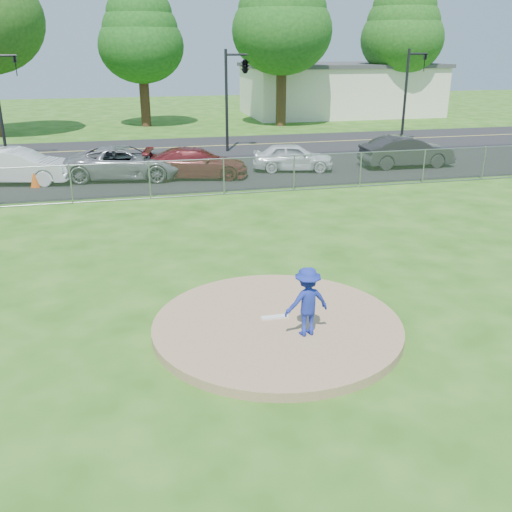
{
  "coord_description": "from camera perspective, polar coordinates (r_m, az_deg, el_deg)",
  "views": [
    {
      "loc": [
        -2.98,
        -10.67,
        5.85
      ],
      "look_at": [
        0.0,
        2.0,
        1.0
      ],
      "focal_mm": 40.0,
      "sensor_mm": 36.0,
      "label": 1
    }
  ],
  "objects": [
    {
      "name": "parked_car_darkred",
      "position": [
        26.82,
        -5.97,
        9.25
      ],
      "size": [
        5.01,
        2.79,
        1.37
      ],
      "primitive_type": "imported",
      "rotation": [
        0.0,
        0.0,
        1.38
      ],
      "color": "#5C171A",
      "rests_on": "parking_lot"
    },
    {
      "name": "chain_link_fence",
      "position": [
        23.43,
        -5.67,
        7.77
      ],
      "size": [
        40.0,
        0.06,
        1.5
      ],
      "primitive_type": "cube",
      "color": "gray",
      "rests_on": "ground"
    },
    {
      "name": "pitchers_mound",
      "position": [
        12.48,
        2.12,
        -7.01
      ],
      "size": [
        5.4,
        5.4,
        0.2
      ],
      "primitive_type": "cylinder",
      "color": "#9A7854",
      "rests_on": "ground"
    },
    {
      "name": "street",
      "position": [
        35.29,
        -8.36,
        10.69
      ],
      "size": [
        60.0,
        7.0,
        0.01
      ],
      "primitive_type": "cube",
      "color": "black",
      "rests_on": "ground"
    },
    {
      "name": "pitching_rubber",
      "position": [
        12.6,
        1.89,
        -6.12
      ],
      "size": [
        0.6,
        0.15,
        0.04
      ],
      "primitive_type": "cube",
      "color": "white",
      "rests_on": "pitchers_mound"
    },
    {
      "name": "parked_car_charcoal",
      "position": [
        30.14,
        14.83,
        10.08
      ],
      "size": [
        4.65,
        1.67,
        1.53
      ],
      "primitive_type": "imported",
      "rotation": [
        0.0,
        0.0,
        1.56
      ],
      "color": "#242426",
      "rests_on": "parking_lot"
    },
    {
      "name": "tree_far_right",
      "position": [
        51.14,
        14.46,
        21.21
      ],
      "size": [
        6.72,
        6.72,
        10.74
      ],
      "color": "#3C2516",
      "rests_on": "ground"
    },
    {
      "name": "parking_lot",
      "position": [
        27.95,
        -6.9,
        8.22
      ],
      "size": [
        50.0,
        8.0,
        0.01
      ],
      "primitive_type": "cube",
      "color": "black",
      "rests_on": "ground"
    },
    {
      "name": "ground",
      "position": [
        21.69,
        -4.87,
        4.72
      ],
      "size": [
        120.0,
        120.0,
        0.0
      ],
      "primitive_type": "plane",
      "color": "#245612",
      "rests_on": "ground"
    },
    {
      "name": "pitcher",
      "position": [
        11.67,
        5.13,
        -4.57
      ],
      "size": [
        1.02,
        0.67,
        1.47
      ],
      "primitive_type": "imported",
      "rotation": [
        0.0,
        0.0,
        3.28
      ],
      "color": "#1B2A97",
      "rests_on": "pitchers_mound"
    },
    {
      "name": "traffic_signal_center",
      "position": [
        33.42,
        -1.3,
        18.31
      ],
      "size": [
        1.42,
        2.48,
        5.6
      ],
      "color": "black",
      "rests_on": "ground"
    },
    {
      "name": "tree_right",
      "position": [
        44.36,
        2.64,
        22.75
      ],
      "size": [
        7.28,
        7.28,
        11.63
      ],
      "color": "#382514",
      "rests_on": "ground"
    },
    {
      "name": "commercial_building",
      "position": [
        52.37,
        8.37,
        16.2
      ],
      "size": [
        16.4,
        9.4,
        4.3
      ],
      "color": "beige",
      "rests_on": "ground"
    },
    {
      "name": "tree_center",
      "position": [
        44.72,
        -11.47,
        20.86
      ],
      "size": [
        6.16,
        6.16,
        9.84
      ],
      "color": "#3B2115",
      "rests_on": "ground"
    },
    {
      "name": "parked_car_pearl",
      "position": [
        28.28,
        3.7,
        9.86
      ],
      "size": [
        4.16,
        2.38,
        1.33
      ],
      "primitive_type": "imported",
      "rotation": [
        0.0,
        0.0,
        1.36
      ],
      "color": "silver",
      "rests_on": "parking_lot"
    },
    {
      "name": "traffic_signal_left",
      "position": [
        33.27,
        -24.02,
        14.47
      ],
      "size": [
        1.28,
        0.2,
        5.6
      ],
      "color": "black",
      "rests_on": "ground"
    },
    {
      "name": "parked_car_white",
      "position": [
        27.62,
        -22.71,
        8.29
      ],
      "size": [
        4.9,
        2.56,
        1.54
      ],
      "primitive_type": "imported",
      "rotation": [
        0.0,
        0.0,
        1.36
      ],
      "color": "silver",
      "rests_on": "parking_lot"
    },
    {
      "name": "traffic_signal_right",
      "position": [
        37.01,
        15.1,
        15.92
      ],
      "size": [
        1.28,
        0.2,
        5.6
      ],
      "color": "black",
      "rests_on": "ground"
    },
    {
      "name": "traffic_cone",
      "position": [
        26.66,
        -21.27,
        7.29
      ],
      "size": [
        0.41,
        0.41,
        0.8
      ],
      "primitive_type": "cone",
      "color": "#DC4E0B",
      "rests_on": "parking_lot"
    },
    {
      "name": "parked_car_gray",
      "position": [
        27.13,
        -12.92,
        9.09
      ],
      "size": [
        5.63,
        3.28,
        1.47
      ],
      "primitive_type": "imported",
      "rotation": [
        0.0,
        0.0,
        1.41
      ],
      "color": "slate",
      "rests_on": "parking_lot"
    }
  ]
}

